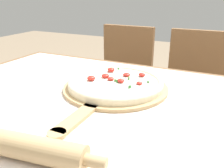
% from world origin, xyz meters
% --- Properties ---
extents(dining_table, '(1.33, 0.97, 0.74)m').
position_xyz_m(dining_table, '(0.00, 0.00, 0.64)').
color(dining_table, brown).
rests_on(dining_table, ground_plane).
extents(towel_cloth, '(1.25, 0.89, 0.00)m').
position_xyz_m(towel_cloth, '(0.00, 0.00, 0.74)').
color(towel_cloth, silver).
rests_on(towel_cloth, dining_table).
extents(pizza_peel, '(0.39, 0.57, 0.01)m').
position_xyz_m(pizza_peel, '(0.03, 0.10, 0.75)').
color(pizza_peel, tan).
rests_on(pizza_peel, towel_cloth).
extents(pizza, '(0.35, 0.35, 0.04)m').
position_xyz_m(pizza, '(0.03, 0.12, 0.77)').
color(pizza, beige).
rests_on(pizza, pizza_peel).
extents(rolling_pin, '(0.40, 0.10, 0.06)m').
position_xyz_m(rolling_pin, '(0.01, -0.33, 0.78)').
color(rolling_pin, tan).
rests_on(rolling_pin, towel_cloth).
extents(chair_left, '(0.41, 0.41, 0.87)m').
position_xyz_m(chair_left, '(-0.25, 0.86, 0.50)').
color(chair_left, brown).
rests_on(chair_left, ground_plane).
extents(chair_right, '(0.41, 0.41, 0.87)m').
position_xyz_m(chair_right, '(0.25, 0.86, 0.50)').
color(chair_right, brown).
rests_on(chair_right, ground_plane).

